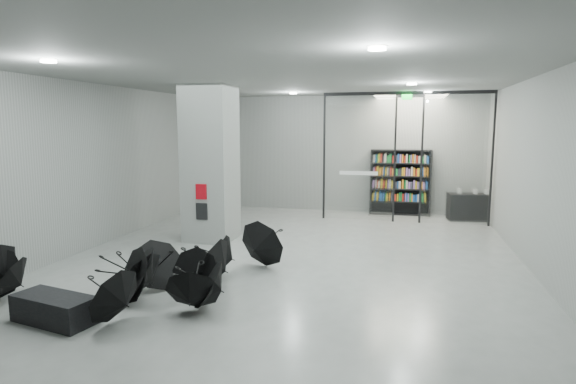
% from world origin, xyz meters
% --- Properties ---
extents(room, '(14.00, 14.02, 4.01)m').
position_xyz_m(room, '(0.00, 0.00, 2.84)').
color(room, gray).
rests_on(room, ground).
extents(column, '(1.20, 1.20, 4.00)m').
position_xyz_m(column, '(-2.50, 2.00, 2.00)').
color(column, slate).
rests_on(column, ground).
extents(fire_cabinet, '(0.28, 0.04, 0.38)m').
position_xyz_m(fire_cabinet, '(-2.50, 1.38, 1.35)').
color(fire_cabinet, '#A50A07').
rests_on(fire_cabinet, column).
extents(info_panel, '(0.30, 0.03, 0.42)m').
position_xyz_m(info_panel, '(-2.50, 1.38, 0.85)').
color(info_panel, black).
rests_on(info_panel, column).
extents(exit_sign, '(0.30, 0.06, 0.15)m').
position_xyz_m(exit_sign, '(2.40, 5.30, 3.82)').
color(exit_sign, '#0CE533').
rests_on(exit_sign, room).
extents(glass_partition, '(5.06, 0.08, 4.00)m').
position_xyz_m(glass_partition, '(2.39, 5.50, 2.18)').
color(glass_partition, silver).
rests_on(glass_partition, ground).
extents(bench, '(1.39, 0.80, 0.42)m').
position_xyz_m(bench, '(-2.73, -3.56, 0.21)').
color(bench, black).
rests_on(bench, ground).
extents(bookshelf, '(2.00, 0.48, 2.19)m').
position_xyz_m(bookshelf, '(2.28, 6.75, 1.09)').
color(bookshelf, black).
rests_on(bookshelf, ground).
extents(shop_counter, '(1.50, 0.79, 0.85)m').
position_xyz_m(shop_counter, '(4.49, 6.29, 0.43)').
color(shop_counter, black).
rests_on(shop_counter, ground).
extents(umbrella_cluster, '(5.22, 4.36, 1.24)m').
position_xyz_m(umbrella_cluster, '(-1.92, -2.24, 0.30)').
color(umbrella_cluster, black).
rests_on(umbrella_cluster, ground).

